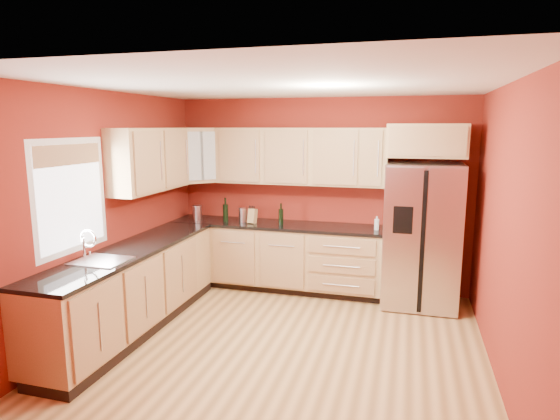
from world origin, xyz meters
name	(u,v)px	position (x,y,z in m)	size (l,w,h in m)	color
floor	(281,347)	(0.00, 0.00, 0.00)	(4.00, 4.00, 0.00)	olive
ceiling	(281,84)	(0.00, 0.00, 2.60)	(4.00, 4.00, 0.00)	white
wall_back	(320,194)	(0.00, 2.00, 1.30)	(4.00, 0.04, 2.60)	maroon
wall_front	(187,292)	(0.00, -2.00, 1.30)	(4.00, 0.04, 2.60)	maroon
wall_left	(103,212)	(-2.00, 0.00, 1.30)	(0.04, 4.00, 2.60)	maroon
wall_right	(506,235)	(2.00, 0.00, 1.30)	(0.04, 4.00, 2.60)	maroon
base_cabinets_back	(276,257)	(-0.55, 1.70, 0.44)	(2.90, 0.60, 0.88)	#A1854E
base_cabinets_left	(132,291)	(-1.70, 0.00, 0.44)	(0.60, 2.80, 0.88)	#A1854E
countertop_back	(276,225)	(-0.55, 1.69, 0.90)	(2.90, 0.62, 0.04)	black
countertop_left	(131,250)	(-1.69, 0.00, 0.90)	(0.62, 2.80, 0.04)	black
upper_cabinets_back	(300,156)	(-0.25, 1.83, 1.83)	(2.30, 0.33, 0.75)	#A1854E
upper_cabinets_left	(150,160)	(-1.83, 0.72, 1.83)	(0.33, 1.35, 0.75)	#A1854E
corner_upper_cabinet	(197,155)	(-1.67, 1.67, 1.83)	(0.62, 0.33, 0.75)	#A1854E
over_fridge_cabinet	(426,140)	(1.35, 1.70, 2.05)	(0.92, 0.60, 0.40)	#A1854E
refrigerator	(421,235)	(1.35, 1.62, 0.89)	(0.90, 0.75, 1.78)	silver
window	(71,196)	(-1.98, -0.50, 1.55)	(0.03, 0.90, 1.00)	white
sink_faucet	(100,246)	(-1.69, -0.50, 1.07)	(0.50, 0.42, 0.30)	white
canister_left	(197,213)	(-1.68, 1.64, 1.02)	(0.13, 0.13, 0.20)	silver
canister_right	(243,215)	(-1.01, 1.69, 1.02)	(0.12, 0.12, 0.19)	silver
wine_bottle_a	(281,214)	(-0.46, 1.64, 1.07)	(0.07, 0.07, 0.29)	black
wine_bottle_b	(225,210)	(-1.25, 1.63, 1.09)	(0.07, 0.07, 0.33)	black
knife_block	(252,216)	(-0.86, 1.63, 1.02)	(0.10, 0.09, 0.20)	tan
soap_dispenser	(377,223)	(0.80, 1.65, 1.01)	(0.06, 0.06, 0.18)	silver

